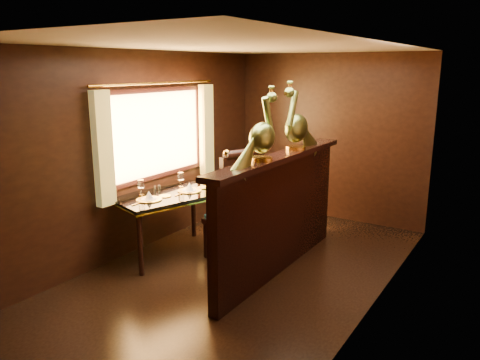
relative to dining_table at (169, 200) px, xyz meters
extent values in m
plane|color=black|center=(1.05, 0.00, -0.70)|extent=(5.00, 5.00, 0.00)
cube|color=black|center=(1.05, 2.50, 0.55)|extent=(3.00, 0.04, 2.50)
cube|color=black|center=(1.05, -2.50, 0.55)|extent=(3.00, 0.04, 2.50)
cube|color=black|center=(-0.45, 0.00, 0.55)|extent=(0.04, 5.00, 2.50)
cube|color=black|center=(2.55, 0.00, 0.55)|extent=(0.04, 5.00, 2.50)
cube|color=beige|center=(1.05, 0.00, 1.80)|extent=(3.00, 5.00, 0.04)
cube|color=#FFC672|center=(-0.44, 0.30, 0.75)|extent=(0.01, 1.70, 1.05)
cube|color=yellow|center=(-0.35, -0.67, 0.70)|extent=(0.10, 0.22, 1.30)
cube|color=yellow|center=(-0.35, 1.27, 0.70)|extent=(0.10, 0.22, 1.30)
cylinder|color=gold|center=(-0.37, 0.30, 1.39)|extent=(0.03, 2.20, 0.03)
cube|color=black|center=(1.38, 0.30, -0.05)|extent=(0.12, 2.60, 1.30)
cube|color=#3E3A1C|center=(1.31, 0.30, 0.00)|extent=(0.02, 2.20, 0.95)
cube|color=black|center=(1.38, 0.30, 0.63)|extent=(0.26, 2.70, 0.06)
cube|color=black|center=(0.00, 0.00, 0.05)|extent=(1.12, 1.46, 0.04)
cube|color=gold|center=(0.00, 0.00, 0.02)|extent=(1.15, 1.49, 0.02)
cylinder|color=black|center=(-0.48, -0.47, -0.35)|extent=(0.06, 0.06, 0.72)
cylinder|color=black|center=(0.14, -0.66, -0.35)|extent=(0.06, 0.06, 0.72)
cylinder|color=black|center=(-0.14, 0.65, -0.35)|extent=(0.06, 0.06, 0.72)
cylinder|color=black|center=(0.49, 0.46, -0.35)|extent=(0.06, 0.06, 0.72)
cylinder|color=gold|center=(-0.02, -0.32, 0.08)|extent=(0.30, 0.30, 0.01)
cone|color=white|center=(-0.02, -0.32, 0.13)|extent=(0.11, 0.11, 0.10)
cylinder|color=gold|center=(0.13, 0.25, 0.08)|extent=(0.30, 0.30, 0.01)
cone|color=white|center=(0.13, 0.25, 0.13)|extent=(0.11, 0.11, 0.10)
cylinder|color=silver|center=(-0.26, 0.04, 0.10)|extent=(0.03, 0.03, 0.06)
cylinder|color=silver|center=(-0.25, 0.11, 0.10)|extent=(0.03, 0.03, 0.06)
cube|color=black|center=(0.72, 0.27, -0.23)|extent=(0.63, 0.63, 0.06)
cube|color=#14505B|center=(0.72, 0.27, -0.17)|extent=(0.57, 0.57, 0.05)
cube|color=#14505B|center=(0.93, 0.20, 0.19)|extent=(0.16, 0.38, 0.64)
cube|color=black|center=(0.46, 0.14, -0.48)|extent=(0.05, 0.05, 0.44)
cube|color=black|center=(0.85, 0.01, -0.48)|extent=(0.05, 0.05, 0.44)
cube|color=black|center=(0.59, 0.53, -0.48)|extent=(0.05, 0.05, 0.44)
cube|color=black|center=(0.98, 0.40, -0.48)|extent=(0.05, 0.05, 0.44)
sphere|color=gold|center=(0.86, 0.01, 0.67)|extent=(0.08, 0.08, 0.08)
sphere|color=gold|center=(0.99, 0.40, 0.67)|extent=(0.08, 0.08, 0.08)
cube|color=black|center=(0.45, 1.03, -0.25)|extent=(0.60, 0.60, 0.06)
cube|color=#14505B|center=(0.45, 1.03, -0.20)|extent=(0.54, 0.54, 0.05)
cube|color=#14505B|center=(0.64, 1.10, 0.14)|extent=(0.16, 0.36, 0.60)
cube|color=black|center=(0.33, 0.78, -0.49)|extent=(0.05, 0.05, 0.42)
cube|color=black|center=(0.70, 0.91, -0.49)|extent=(0.05, 0.05, 0.42)
cube|color=black|center=(0.20, 1.14, -0.49)|extent=(0.05, 0.05, 0.42)
cube|color=black|center=(0.56, 1.28, -0.49)|extent=(0.05, 0.05, 0.42)
sphere|color=gold|center=(0.71, 0.91, 0.59)|extent=(0.07, 0.07, 0.07)
sphere|color=gold|center=(0.57, 1.28, 0.59)|extent=(0.07, 0.07, 0.07)
camera|label=1|loc=(3.70, -4.19, 1.59)|focal=35.00mm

